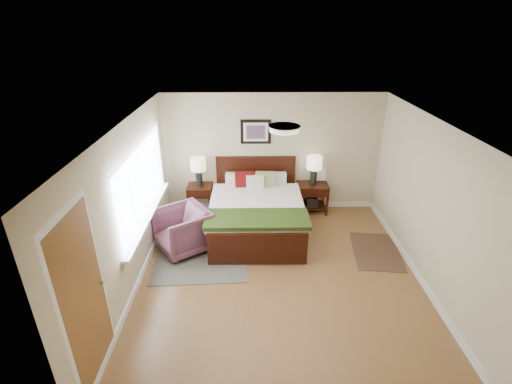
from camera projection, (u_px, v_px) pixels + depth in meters
floor at (279, 277)px, 6.01m from camera, size 5.00×5.00×0.00m
back_wall at (272, 153)px, 7.75m from camera, size 4.50×0.04×2.50m
front_wall at (304, 342)px, 3.22m from camera, size 4.50×0.04×2.50m
left_wall at (129, 209)px, 5.46m from camera, size 0.04×5.00×2.50m
right_wall at (432, 208)px, 5.51m from camera, size 0.04×5.00×2.50m
ceiling at (284, 126)px, 4.96m from camera, size 4.50×5.00×0.02m
window at (144, 183)px, 6.04m from camera, size 0.11×2.72×1.32m
door at (85, 301)px, 3.95m from camera, size 0.06×1.00×2.18m
ceil_fixture at (284, 128)px, 4.97m from camera, size 0.44×0.44×0.08m
bed at (256, 207)px, 7.07m from camera, size 1.80×2.18×1.17m
wall_art at (256, 132)px, 7.52m from camera, size 0.62×0.05×0.50m
nightstand_left at (200, 191)px, 7.82m from camera, size 0.52×0.47×0.62m
nightstand_right at (312, 195)px, 7.91m from camera, size 0.64×0.48×0.64m
lamp_left at (198, 167)px, 7.61m from camera, size 0.31×0.31×0.61m
lamp_right at (314, 166)px, 7.63m from camera, size 0.31×0.31×0.61m
armchair at (183, 230)px, 6.58m from camera, size 1.20×1.19×0.79m
rug_persian at (203, 245)px, 6.84m from camera, size 1.69×2.31×0.01m
rug_navy at (376, 251)px, 6.67m from camera, size 0.95×1.30×0.01m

